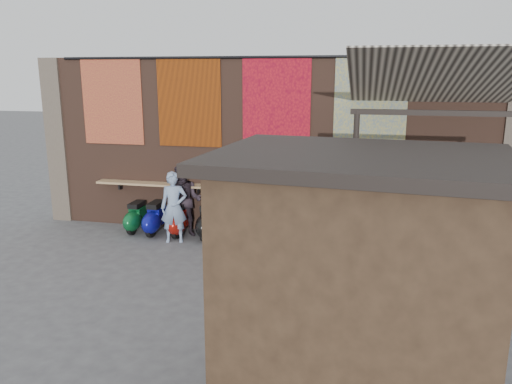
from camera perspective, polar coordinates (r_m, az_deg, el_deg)
ground at (r=9.38m, az=-2.42°, el=-9.45°), size 70.00×70.00×0.00m
brick_wall at (r=11.39m, az=0.98°, el=5.13°), size 10.00×0.40×4.00m
pier_left at (r=13.43m, az=-21.42°, el=5.48°), size 0.50×0.50×4.00m
pier_right at (r=11.55m, az=27.22°, el=3.76°), size 0.50×0.50×4.00m
eating_counter at (r=11.20m, az=0.58°, el=0.30°), size 8.00×0.32×0.05m
shelf_box at (r=11.38m, az=-4.39°, el=1.30°), size 0.57×0.28×0.27m
tapestry_redgold at (r=12.32m, az=-16.11°, el=9.92°), size 1.50×0.02×2.00m
tapestry_sun at (r=11.54m, az=-7.65°, el=10.12°), size 1.50×0.02×2.00m
tapestry_orange at (r=11.02m, az=2.32°, el=10.07°), size 1.50×0.02×2.00m
tapestry_multi at (r=10.84m, az=12.93°, el=9.69°), size 1.50×0.02×2.00m
hang_rail at (r=11.05m, az=0.78°, el=15.17°), size 9.50×0.06×0.06m
scooter_stool_0 at (r=12.04m, az=-13.57°, el=-2.83°), size 0.33×0.74×0.70m
scooter_stool_1 at (r=11.78m, az=-11.48°, el=-2.98°), size 0.35×0.78×0.74m
scooter_stool_2 at (r=11.58m, az=-8.68°, el=-3.12°), size 0.36×0.79×0.75m
scooter_stool_3 at (r=11.34m, az=-5.51°, el=-3.33°), size 0.36×0.81×0.77m
scooter_stool_4 at (r=11.25m, az=-2.53°, el=-3.68°), size 0.32×0.71×0.67m
scooter_stool_5 at (r=11.01m, az=0.47°, el=-3.61°), size 0.39×0.88×0.83m
scooter_stool_6 at (r=11.02m, az=3.15°, el=-4.03°), size 0.32×0.72×0.68m
scooter_stool_7 at (r=10.89m, az=6.35°, el=-3.88°), size 0.40×0.89×0.84m
scooter_stool_8 at (r=10.91m, az=9.83°, el=-4.43°), size 0.32×0.70×0.67m
diner_left at (r=11.05m, az=-9.36°, el=-1.73°), size 0.66×0.52×1.58m
diner_right at (r=11.43m, az=-8.17°, el=-0.97°), size 0.83×0.66×1.66m
shopper_navy at (r=8.23m, az=10.41°, el=-6.00°), size 1.19×0.84×1.88m
shopper_grey at (r=9.21m, az=26.71°, el=-6.28°), size 1.14×1.03×1.53m
shopper_tan at (r=9.23m, az=8.19°, el=-4.64°), size 0.88×0.93×1.61m
market_stall at (r=5.37m, az=11.30°, el=-11.68°), size 2.73×2.15×2.78m
stall_roof at (r=4.94m, az=12.07°, el=3.72°), size 3.06×2.47×0.12m
stall_sign at (r=6.09m, az=12.68°, el=-2.46°), size 1.20×0.15×0.50m
stall_shelf at (r=6.43m, az=12.22°, el=-11.06°), size 2.13×0.30×0.06m
awning_canvas at (r=9.33m, az=20.67°, el=12.01°), size 3.20×3.28×0.97m
awning_ledger at (r=10.91m, az=19.71°, el=14.28°), size 3.30×0.08×0.12m
awning_header at (r=7.86m, az=21.85°, el=8.36°), size 3.00×0.08×0.08m
awning_post_left at (r=8.02m, az=10.99°, el=-1.96°), size 0.09×0.09×3.10m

